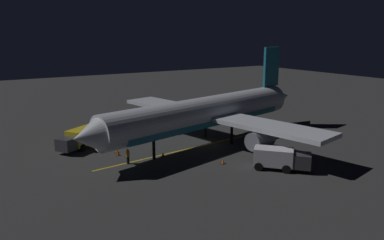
# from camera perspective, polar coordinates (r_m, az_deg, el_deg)

# --- Properties ---
(ground_plane) EXTENTS (180.00, 180.00, 0.20)m
(ground_plane) POSITION_cam_1_polar(r_m,az_deg,el_deg) (49.16, 1.99, -3.81)
(ground_plane) COLOR #313131
(apron_guide_stripe) EXTENTS (2.80, 23.31, 0.01)m
(apron_guide_stripe) POSITION_cam_1_polar(r_m,az_deg,el_deg) (46.54, -1.65, -4.66)
(apron_guide_stripe) COLOR gold
(apron_guide_stripe) RESTS_ON ground_plane
(airliner) EXTENTS (32.93, 37.80, 12.20)m
(airliner) POSITION_cam_1_polar(r_m,az_deg,el_deg) (48.55, 2.53, 1.07)
(airliner) COLOR silver
(airliner) RESTS_ON ground_plane
(baggage_truck) EXTENTS (5.27, 6.56, 2.47)m
(baggage_truck) POSITION_cam_1_polar(r_m,az_deg,el_deg) (49.18, -16.53, -2.68)
(baggage_truck) COLOR gold
(baggage_truck) RESTS_ON ground_plane
(catering_truck) EXTENTS (5.70, 5.47, 2.29)m
(catering_truck) POSITION_cam_1_polar(r_m,az_deg,el_deg) (40.90, 13.20, -5.77)
(catering_truck) COLOR silver
(catering_truck) RESTS_ON ground_plane
(ground_crew_worker) EXTENTS (0.40, 0.40, 1.74)m
(ground_crew_worker) POSITION_cam_1_polar(r_m,az_deg,el_deg) (42.21, -9.76, -5.46)
(ground_crew_worker) COLOR black
(ground_crew_worker) RESTS_ON ground_plane
(traffic_cone_near_left) EXTENTS (0.50, 0.50, 0.55)m
(traffic_cone_near_left) POSITION_cam_1_polar(r_m,az_deg,el_deg) (41.95, 4.77, -6.35)
(traffic_cone_near_left) COLOR #EA590F
(traffic_cone_near_left) RESTS_ON ground_plane
(traffic_cone_near_right) EXTENTS (0.50, 0.50, 0.55)m
(traffic_cone_near_right) POSITION_cam_1_polar(r_m,az_deg,el_deg) (46.43, -11.39, -4.64)
(traffic_cone_near_right) COLOR #EA590F
(traffic_cone_near_right) RESTS_ON ground_plane
(traffic_cone_under_wing) EXTENTS (0.50, 0.50, 0.55)m
(traffic_cone_under_wing) POSITION_cam_1_polar(r_m,az_deg,el_deg) (45.50, -11.23, -5.00)
(traffic_cone_under_wing) COLOR #EA590F
(traffic_cone_under_wing) RESTS_ON ground_plane
(traffic_cone_far) EXTENTS (0.50, 0.50, 0.55)m
(traffic_cone_far) POSITION_cam_1_polar(r_m,az_deg,el_deg) (44.34, -4.45, -5.26)
(traffic_cone_far) COLOR #EA590F
(traffic_cone_far) RESTS_ON ground_plane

